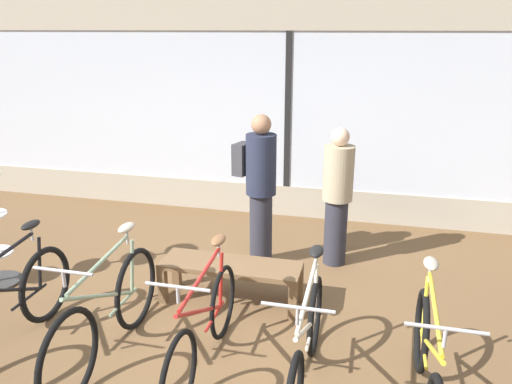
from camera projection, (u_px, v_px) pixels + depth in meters
name	position (u px, v px, depth m)	size (l,w,h in m)	color
ground_plane	(213.00, 352.00, 4.25)	(24.00, 24.00, 0.00)	brown
shop_back_wall	(288.00, 104.00, 6.88)	(12.00, 0.08, 3.20)	#B2A893
bicycle_far_left	(8.00, 309.00, 4.18)	(0.46, 1.74, 1.04)	black
bicycle_left	(107.00, 315.00, 4.07)	(0.46, 1.79, 1.05)	black
bicycle_center	(204.00, 328.00, 3.94)	(0.46, 1.68, 1.01)	black
bicycle_right	(306.00, 348.00, 3.70)	(0.46, 1.73, 1.02)	black
bicycle_far_right	(427.00, 367.00, 3.49)	(0.46, 1.74, 1.02)	black
display_bench	(231.00, 270.00, 4.95)	(1.40, 0.44, 0.42)	brown
customer_near_rack	(337.00, 195.00, 5.63)	(0.43, 0.43, 1.61)	#2D2D38
customer_by_window	(259.00, 185.00, 5.60)	(0.54, 0.42, 1.75)	#2D2D38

